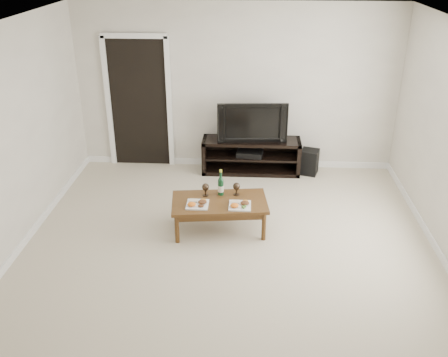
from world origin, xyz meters
TOP-DOWN VIEW (x-y plane):
  - floor at (0.00, 0.00)m, footprint 5.50×5.50m
  - back_wall at (0.00, 2.77)m, footprint 5.00×0.04m
  - ceiling at (0.00, 0.00)m, footprint 5.00×5.50m
  - doorway at (-1.55, 2.73)m, footprint 0.90×0.02m
  - media_console at (0.25, 2.50)m, footprint 1.55×0.45m
  - television at (0.25, 2.50)m, footprint 1.08×0.22m
  - av_receiver at (0.23, 2.48)m, footprint 0.43×0.34m
  - subwoofer at (1.18, 2.48)m, footprint 0.33×0.33m
  - coffee_table at (-0.13, 0.67)m, footprint 1.26×0.78m
  - plate_left at (-0.40, 0.54)m, footprint 0.27×0.27m
  - plate_right at (0.13, 0.54)m, footprint 0.27×0.27m
  - wine_bottle at (-0.13, 0.85)m, footprint 0.07×0.07m
  - goblet_left at (-0.32, 0.81)m, footprint 0.09×0.09m
  - goblet_right at (0.07, 0.85)m, footprint 0.09×0.09m

SIDE VIEW (x-z plane):
  - floor at x=0.00m, z-range 0.00..0.00m
  - subwoofer at x=1.18m, z-range 0.00..0.40m
  - coffee_table at x=-0.13m, z-range 0.00..0.42m
  - media_console at x=0.25m, z-range 0.00..0.55m
  - av_receiver at x=0.23m, z-range 0.29..0.36m
  - plate_left at x=-0.40m, z-range 0.42..0.49m
  - plate_right at x=0.13m, z-range 0.42..0.49m
  - goblet_left at x=-0.32m, z-range 0.42..0.59m
  - goblet_right at x=0.07m, z-range 0.42..0.59m
  - wine_bottle at x=-0.13m, z-range 0.42..0.77m
  - television at x=0.25m, z-range 0.55..1.17m
  - doorway at x=-1.55m, z-range 0.00..2.05m
  - back_wall at x=0.00m, z-range 0.00..2.60m
  - ceiling at x=0.00m, z-range 2.60..2.64m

